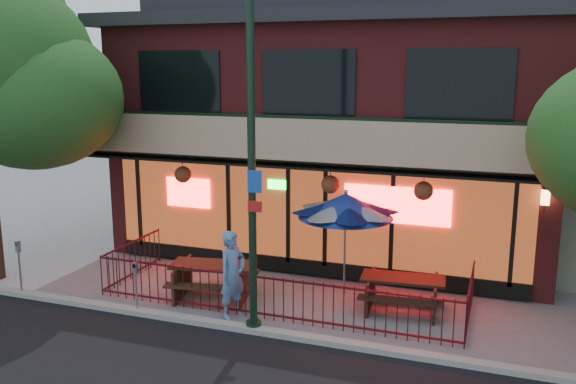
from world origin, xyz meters
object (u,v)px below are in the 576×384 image
at_px(street_light, 252,182).
at_px(patio_umbrella, 346,205).
at_px(pedestrian, 233,274).
at_px(parking_meter_far, 19,259).
at_px(parking_meter_near, 136,279).
at_px(picnic_table_left, 213,275).
at_px(picnic_table_right, 403,289).

height_order(street_light, patio_umbrella, street_light).
relative_size(pedestrian, parking_meter_far, 1.42).
bearing_deg(parking_meter_far, parking_meter_near, 0.00).
relative_size(patio_umbrella, parking_meter_near, 2.15).
bearing_deg(street_light, picnic_table_left, 139.64).
relative_size(street_light, picnic_table_right, 3.59).
xyz_separation_m(picnic_table_right, pedestrian, (-3.44, -1.60, 0.46)).
distance_m(parking_meter_near, parking_meter_far, 3.23).
distance_m(picnic_table_left, pedestrian, 1.33).
bearing_deg(patio_umbrella, parking_meter_far, -159.24).
relative_size(street_light, parking_meter_far, 5.10).
xyz_separation_m(pedestrian, parking_meter_near, (-2.07, -0.58, -0.16)).
xyz_separation_m(patio_umbrella, parking_meter_near, (-4.02, -2.74, -1.38)).
relative_size(street_light, picnic_table_left, 3.14).
bearing_deg(picnic_table_left, patio_umbrella, 24.41).
bearing_deg(street_light, patio_umbrella, 65.02).
bearing_deg(parking_meter_far, patio_umbrella, 20.76).
distance_m(patio_umbrella, parking_meter_far, 7.85).
bearing_deg(picnic_table_right, patio_umbrella, 159.18).
bearing_deg(pedestrian, picnic_table_right, -45.71).
bearing_deg(patio_umbrella, picnic_table_left, -155.59).
distance_m(street_light, picnic_table_left, 3.35).
bearing_deg(picnic_table_right, pedestrian, -155.10).
bearing_deg(picnic_table_left, street_light, -40.36).
height_order(street_light, picnic_table_left, street_light).
bearing_deg(picnic_table_right, picnic_table_left, -170.50).
bearing_deg(parking_meter_near, picnic_table_right, 21.56).
distance_m(pedestrian, parking_meter_near, 2.16).
xyz_separation_m(picnic_table_right, patio_umbrella, (-1.49, 0.57, 1.67)).
bearing_deg(parking_meter_far, picnic_table_left, 18.28).
distance_m(picnic_table_right, parking_meter_far, 9.01).
bearing_deg(patio_umbrella, street_light, -114.98).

